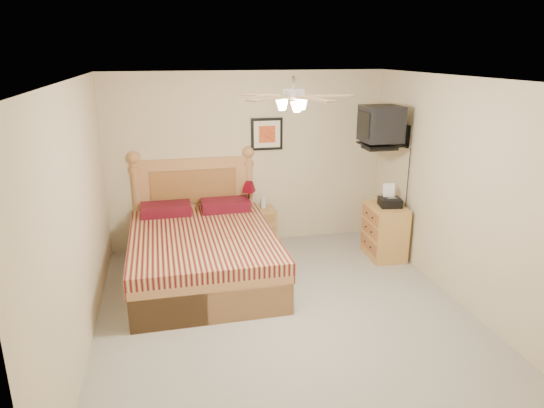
{
  "coord_description": "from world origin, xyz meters",
  "views": [
    {
      "loc": [
        -1.17,
        -4.51,
        2.75
      ],
      "look_at": [
        0.05,
        0.9,
        1.0
      ],
      "focal_mm": 32.0,
      "sensor_mm": 36.0,
      "label": 1
    }
  ],
  "objects": [
    {
      "name": "floor",
      "position": [
        0.0,
        0.0,
        0.0
      ],
      "size": [
        4.5,
        4.5,
        0.0
      ],
      "primitive_type": "plane",
      "color": "gray",
      "rests_on": "ground"
    },
    {
      "name": "ceiling",
      "position": [
        0.0,
        0.0,
        2.5
      ],
      "size": [
        4.0,
        4.5,
        0.04
      ],
      "primitive_type": "cube",
      "color": "white",
      "rests_on": "ground"
    },
    {
      "name": "wall_back",
      "position": [
        0.0,
        2.25,
        1.25
      ],
      "size": [
        4.0,
        0.04,
        2.5
      ],
      "primitive_type": "cube",
      "color": "beige",
      "rests_on": "ground"
    },
    {
      "name": "wall_front",
      "position": [
        0.0,
        -2.25,
        1.25
      ],
      "size": [
        4.0,
        0.04,
        2.5
      ],
      "primitive_type": "cube",
      "color": "beige",
      "rests_on": "ground"
    },
    {
      "name": "wall_left",
      "position": [
        -2.0,
        0.0,
        1.25
      ],
      "size": [
        0.04,
        4.5,
        2.5
      ],
      "primitive_type": "cube",
      "color": "beige",
      "rests_on": "ground"
    },
    {
      "name": "wall_right",
      "position": [
        2.0,
        0.0,
        1.25
      ],
      "size": [
        0.04,
        4.5,
        2.5
      ],
      "primitive_type": "cube",
      "color": "beige",
      "rests_on": "ground"
    },
    {
      "name": "bed",
      "position": [
        -0.79,
        1.12,
        0.73
      ],
      "size": [
        1.74,
        2.27,
        1.46
      ],
      "primitive_type": null,
      "rotation": [
        0.0,
        0.0,
        0.01
      ],
      "color": "#B57F47",
      "rests_on": "ground"
    },
    {
      "name": "nightstand",
      "position": [
        0.06,
        2.0,
        0.29
      ],
      "size": [
        0.55,
        0.43,
        0.58
      ],
      "primitive_type": "cube",
      "rotation": [
        0.0,
        0.0,
        0.05
      ],
      "color": "#B37F39",
      "rests_on": "ground"
    },
    {
      "name": "table_lamp",
      "position": [
        -0.03,
        2.05,
        0.78
      ],
      "size": [
        0.27,
        0.27,
        0.41
      ],
      "primitive_type": null,
      "rotation": [
        0.0,
        0.0,
        0.27
      ],
      "color": "#5D010E",
      "rests_on": "nightstand"
    },
    {
      "name": "lotion_bottle",
      "position": [
        0.17,
        2.03,
        0.69
      ],
      "size": [
        0.11,
        0.11,
        0.21
      ],
      "primitive_type": "imported",
      "rotation": [
        0.0,
        0.0,
        -0.42
      ],
      "color": "silver",
      "rests_on": "nightstand"
    },
    {
      "name": "framed_picture",
      "position": [
        0.27,
        2.23,
        1.62
      ],
      "size": [
        0.46,
        0.04,
        0.46
      ],
      "primitive_type": "cube",
      "color": "black",
      "rests_on": "wall_back"
    },
    {
      "name": "dresser",
      "position": [
        1.73,
        1.27,
        0.38
      ],
      "size": [
        0.47,
        0.65,
        0.75
      ],
      "primitive_type": "cube",
      "rotation": [
        0.0,
        0.0,
        -0.04
      ],
      "color": "#A8793D",
      "rests_on": "ground"
    },
    {
      "name": "fax_machine",
      "position": [
        1.75,
        1.21,
        0.9
      ],
      "size": [
        0.33,
        0.34,
        0.3
      ],
      "primitive_type": null,
      "rotation": [
        0.0,
        0.0,
        -0.17
      ],
      "color": "black",
      "rests_on": "dresser"
    },
    {
      "name": "magazine_lower",
      "position": [
        1.68,
        1.5,
        0.77
      ],
      "size": [
        0.25,
        0.31,
        0.03
      ],
      "primitive_type": "imported",
      "rotation": [
        0.0,
        0.0,
        0.11
      ],
      "color": "#B3A88C",
      "rests_on": "dresser"
    },
    {
      "name": "magazine_upper",
      "position": [
        1.69,
        1.53,
        0.79
      ],
      "size": [
        0.22,
        0.28,
        0.02
      ],
      "primitive_type": "imported",
      "rotation": [
        0.0,
        0.0,
        0.12
      ],
      "color": "gray",
      "rests_on": "magazine_lower"
    },
    {
      "name": "wall_tv",
      "position": [
        1.75,
        1.34,
        1.81
      ],
      "size": [
        0.56,
        0.46,
        0.58
      ],
      "primitive_type": null,
      "color": "black",
      "rests_on": "wall_right"
    },
    {
      "name": "ceiling_fan",
      "position": [
        0.0,
        -0.2,
        2.36
      ],
      "size": [
        1.14,
        1.14,
        0.28
      ],
      "primitive_type": null,
      "color": "silver",
      "rests_on": "ceiling"
    }
  ]
}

